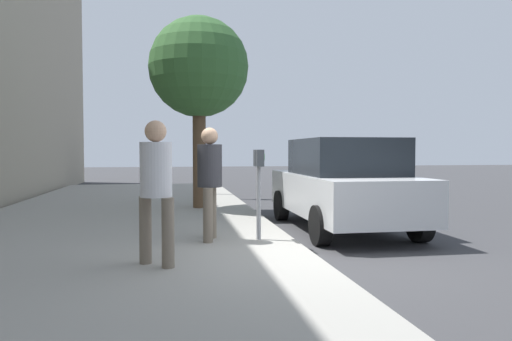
{
  "coord_description": "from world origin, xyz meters",
  "views": [
    {
      "loc": [
        -6.22,
        1.88,
        1.54
      ],
      "look_at": [
        1.17,
        0.57,
        1.23
      ],
      "focal_mm": 32.94,
      "sensor_mm": 36.0,
      "label": 1
    }
  ],
  "objects": [
    {
      "name": "pedestrian_at_meter",
      "position": [
        1.05,
        1.32,
        1.18
      ],
      "size": [
        0.52,
        0.38,
        1.75
      ],
      "rotation": [
        0.0,
        0.0,
        -1.8
      ],
      "color": "#726656",
      "rests_on": "sidewalk_slab"
    },
    {
      "name": "pedestrian_bystander",
      "position": [
        -0.45,
        2.09,
        1.18
      ],
      "size": [
        0.41,
        0.43,
        1.76
      ],
      "rotation": [
        0.0,
        0.0,
        -0.76
      ],
      "color": "#726656",
      "rests_on": "sidewalk_slab"
    },
    {
      "name": "ground_plane",
      "position": [
        0.0,
        0.0,
        0.0
      ],
      "size": [
        80.0,
        80.0,
        0.0
      ],
      "primitive_type": "plane",
      "color": "#38383A",
      "rests_on": "ground"
    },
    {
      "name": "sidewalk_slab",
      "position": [
        0.0,
        3.0,
        0.07
      ],
      "size": [
        28.0,
        6.0,
        0.15
      ],
      "primitive_type": "cube",
      "color": "gray",
      "rests_on": "ground_plane"
    },
    {
      "name": "street_tree",
      "position": [
        5.35,
        1.25,
        3.54
      ],
      "size": [
        2.43,
        2.43,
        4.64
      ],
      "color": "brown",
      "rests_on": "sidewalk_slab"
    },
    {
      "name": "traffic_signal",
      "position": [
        9.01,
        0.8,
        2.58
      ],
      "size": [
        0.24,
        0.44,
        3.6
      ],
      "color": "black",
      "rests_on": "sidewalk_slab"
    },
    {
      "name": "parking_meter",
      "position": [
        0.98,
        0.57,
        1.17
      ],
      "size": [
        0.36,
        0.12,
        1.41
      ],
      "color": "gray",
      "rests_on": "sidewalk_slab"
    },
    {
      "name": "parked_sedan_near",
      "position": [
        2.43,
        -1.35,
        0.89
      ],
      "size": [
        4.41,
        1.99,
        1.77
      ],
      "color": "silver",
      "rests_on": "ground_plane"
    }
  ]
}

